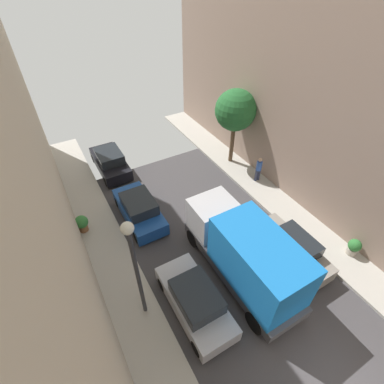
% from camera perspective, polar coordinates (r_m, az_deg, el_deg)
% --- Properties ---
extents(parked_car_left_3, '(1.78, 4.20, 1.57)m').
position_cam_1_polar(parked_car_left_3, '(12.62, 0.65, -21.08)').
color(parked_car_left_3, silver).
rests_on(parked_car_left_3, ground).
extents(parked_car_left_4, '(1.78, 4.20, 1.57)m').
position_cam_1_polar(parked_car_left_4, '(16.19, -10.60, -3.44)').
color(parked_car_left_4, '#194799').
rests_on(parked_car_left_4, ground).
extents(parked_car_left_5, '(1.78, 4.20, 1.57)m').
position_cam_1_polar(parked_car_left_5, '(20.32, -16.20, 5.91)').
color(parked_car_left_5, black).
rests_on(parked_car_left_5, ground).
extents(parked_car_right_2, '(1.78, 4.20, 1.57)m').
position_cam_1_polar(parked_car_right_2, '(14.88, 19.30, -10.81)').
color(parked_car_right_2, gray).
rests_on(parked_car_right_2, ground).
extents(delivery_truck, '(2.26, 6.60, 3.38)m').
position_cam_1_polar(delivery_truck, '(12.80, 10.65, -12.02)').
color(delivery_truck, '#4C4C51').
rests_on(delivery_truck, ground).
extents(pedestrian, '(0.40, 0.36, 1.72)m').
position_cam_1_polar(pedestrian, '(18.77, 13.30, 4.63)').
color(pedestrian, '#2D334C').
rests_on(pedestrian, sidewalk_right).
extents(street_tree_1, '(2.67, 2.67, 5.20)m').
position_cam_1_polar(street_tree_1, '(18.95, 8.77, 15.95)').
color(street_tree_1, brown).
rests_on(street_tree_1, sidewalk_right).
extents(potted_plant_0, '(0.70, 0.70, 1.00)m').
position_cam_1_polar(potted_plant_0, '(16.31, -21.37, -5.86)').
color(potted_plant_0, brown).
rests_on(potted_plant_0, sidewalk_left).
extents(potted_plant_1, '(0.63, 0.63, 0.93)m').
position_cam_1_polar(potted_plant_1, '(16.36, 29.89, -9.56)').
color(potted_plant_1, '#B2A899').
rests_on(potted_plant_1, sidewalk_right).
extents(lamp_post, '(0.44, 0.44, 5.41)m').
position_cam_1_polar(lamp_post, '(10.21, -11.58, -13.27)').
color(lamp_post, '#333338').
rests_on(lamp_post, sidewalk_left).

